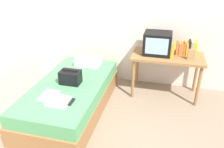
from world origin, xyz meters
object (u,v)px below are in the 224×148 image
object	(u,v)px
tv	(157,43)
folded_towel	(58,101)
picture_frame	(191,55)
handbag	(70,77)
desk	(167,60)
water_bottle	(172,51)
bed	(71,96)
magazine	(49,95)
pillow	(88,61)
book_row	(187,48)
remote_dark	(71,102)
remote_silver	(67,74)

from	to	relation	value
tv	folded_towel	distance (m)	1.85
picture_frame	handbag	xyz separation A→B (m)	(-1.72, -0.73, -0.25)
handbag	desk	bearing A→B (deg)	31.58
desk	water_bottle	distance (m)	0.26
desk	picture_frame	size ratio (longest dim) A/B	6.71
folded_towel	picture_frame	bearing A→B (deg)	37.54
bed	water_bottle	xyz separation A→B (m)	(1.44, 0.70, 0.63)
magazine	desk	bearing A→B (deg)	39.40
desk	water_bottle	world-z (taller)	water_bottle
desk	folded_towel	size ratio (longest dim) A/B	4.14
magazine	folded_towel	xyz separation A→B (m)	(0.21, -0.14, 0.03)
water_bottle	handbag	world-z (taller)	water_bottle
magazine	folded_towel	size ratio (longest dim) A/B	1.04
desk	tv	world-z (taller)	tv
desk	picture_frame	distance (m)	0.41
desk	water_bottle	xyz separation A→B (m)	(0.06, -0.13, 0.22)
water_bottle	pillow	bearing A→B (deg)	-179.97
book_row	folded_towel	xyz separation A→B (m)	(-1.59, -1.49, -0.34)
bed	remote_dark	distance (m)	0.60
bed	magazine	distance (m)	0.50
tv	remote_silver	bearing A→B (deg)	-154.87
desk	folded_towel	distance (m)	1.91
tv	remote_dark	size ratio (longest dim) A/B	2.82
bed	picture_frame	xyz separation A→B (m)	(1.74, 0.72, 0.59)
tv	handbag	bearing A→B (deg)	-143.57
remote_silver	book_row	bearing A→B (deg)	21.16
water_bottle	remote_silver	world-z (taller)	water_bottle
bed	remote_silver	world-z (taller)	remote_silver
pillow	book_row	bearing A→B (deg)	8.23
water_bottle	picture_frame	xyz separation A→B (m)	(0.30, 0.02, -0.04)
book_row	picture_frame	distance (m)	0.22
picture_frame	remote_dark	xyz separation A→B (m)	(-1.50, -1.22, -0.34)
bed	magazine	size ratio (longest dim) A/B	6.90
folded_towel	handbag	bearing A→B (deg)	96.27
picture_frame	folded_towel	xyz separation A→B (m)	(-1.66, -1.28, -0.32)
handbag	remote_dark	bearing A→B (deg)	-65.67
water_bottle	pillow	xyz separation A→B (m)	(-1.40, -0.00, -0.32)
remote_silver	desk	bearing A→B (deg)	21.41
book_row	magazine	distance (m)	2.28
folded_towel	remote_dark	bearing A→B (deg)	19.52
picture_frame	remote_silver	xyz separation A→B (m)	(-1.90, -0.50, -0.34)
picture_frame	tv	bearing A→B (deg)	165.55
book_row	picture_frame	xyz separation A→B (m)	(0.07, -0.21, -0.03)
handbag	pillow	bearing A→B (deg)	87.90
water_bottle	handbag	bearing A→B (deg)	-153.53
desk	book_row	distance (m)	0.37
desk	handbag	world-z (taller)	desk
desk	folded_towel	world-z (taller)	desk
picture_frame	remote_dark	bearing A→B (deg)	-140.91
pillow	handbag	world-z (taller)	handbag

